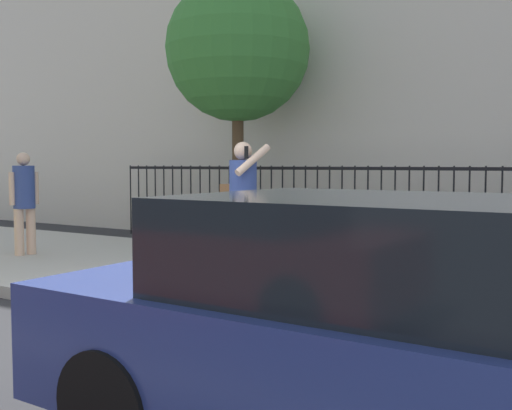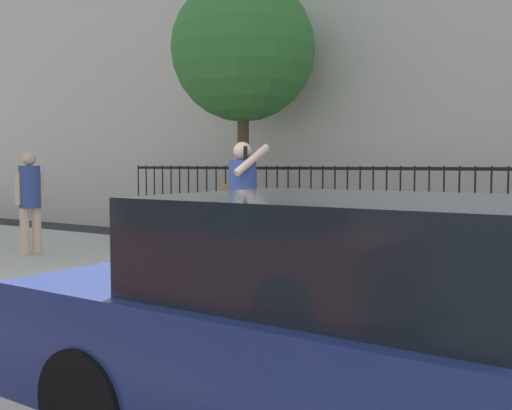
% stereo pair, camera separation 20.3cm
% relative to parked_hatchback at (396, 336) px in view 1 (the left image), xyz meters
% --- Properties ---
extents(ground_plane, '(60.00, 60.00, 0.00)m').
position_rel_parked_hatchback_xyz_m(ground_plane, '(-2.96, 1.39, -0.70)').
color(ground_plane, '#28282B').
extents(sidewalk, '(28.00, 4.40, 0.15)m').
position_rel_parked_hatchback_xyz_m(sidewalk, '(-2.96, 3.59, -0.63)').
color(sidewalk, '#B2ADA3').
rests_on(sidewalk, ground).
extents(iron_fence, '(12.03, 0.04, 1.60)m').
position_rel_parked_hatchback_xyz_m(iron_fence, '(-2.96, 7.29, 0.32)').
color(iron_fence, black).
rests_on(iron_fence, ground).
extents(parked_hatchback, '(4.22, 1.90, 1.45)m').
position_rel_parked_hatchback_xyz_m(parked_hatchback, '(0.00, 0.00, 0.00)').
color(parked_hatchback, navy).
rests_on(parked_hatchback, ground).
extents(pedestrian_on_phone, '(0.72, 0.54, 1.75)m').
position_rel_parked_hatchback_xyz_m(pedestrian_on_phone, '(-3.09, 3.16, 0.47)').
color(pedestrian_on_phone, beige).
rests_on(pedestrian_on_phone, sidewalk).
extents(pedestrian_walking, '(0.41, 0.48, 1.67)m').
position_rel_parked_hatchback_xyz_m(pedestrian_walking, '(-7.36, 3.20, 0.40)').
color(pedestrian_walking, beige).
rests_on(pedestrian_walking, sidewalk).
extents(street_tree_near, '(2.72, 2.72, 5.15)m').
position_rel_parked_hatchback_xyz_m(street_tree_near, '(-5.40, 6.50, 3.07)').
color(street_tree_near, '#4C3823').
rests_on(street_tree_near, ground).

